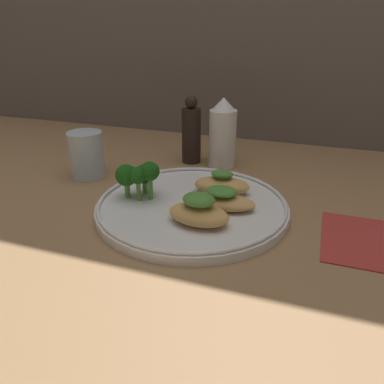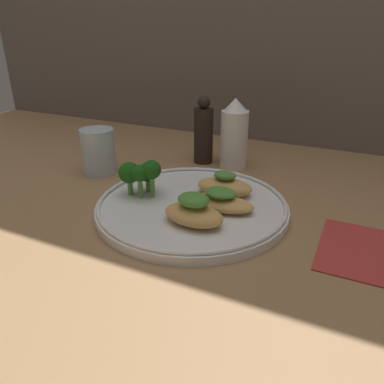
{
  "view_description": "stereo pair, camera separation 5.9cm",
  "coord_description": "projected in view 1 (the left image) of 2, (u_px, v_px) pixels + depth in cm",
  "views": [
    {
      "loc": [
        17.76,
        -51.07,
        27.89
      ],
      "look_at": [
        0.0,
        0.0,
        3.4
      ],
      "focal_mm": 35.0,
      "sensor_mm": 36.0,
      "label": 1
    },
    {
      "loc": [
        23.25,
        -48.82,
        27.89
      ],
      "look_at": [
        0.0,
        0.0,
        3.4
      ],
      "focal_mm": 35.0,
      "sensor_mm": 36.0,
      "label": 2
    }
  ],
  "objects": [
    {
      "name": "ground_plane",
      "position": [
        192.0,
        214.0,
        0.61
      ],
      "size": [
        180.0,
        180.0,
        1.0
      ],
      "primitive_type": "cube",
      "color": "#936D47"
    },
    {
      "name": "plate",
      "position": [
        192.0,
        206.0,
        0.6
      ],
      "size": [
        30.84,
        30.84,
        2.0
      ],
      "color": "white",
      "rests_on": "ground_plane"
    },
    {
      "name": "grilled_meat_front",
      "position": [
        199.0,
        212.0,
        0.53
      ],
      "size": [
        9.36,
        6.08,
        4.75
      ],
      "color": "tan",
      "rests_on": "plate"
    },
    {
      "name": "grilled_meat_middle",
      "position": [
        221.0,
        200.0,
        0.58
      ],
      "size": [
        10.91,
        5.53,
        3.51
      ],
      "color": "tan",
      "rests_on": "plate"
    },
    {
      "name": "grilled_meat_back",
      "position": [
        222.0,
        184.0,
        0.63
      ],
      "size": [
        9.84,
        6.27,
        4.13
      ],
      "color": "tan",
      "rests_on": "plate"
    },
    {
      "name": "broccoli_bunch",
      "position": [
        139.0,
        175.0,
        0.61
      ],
      "size": [
        7.29,
        5.88,
        6.48
      ],
      "color": "#569942",
      "rests_on": "plate"
    },
    {
      "name": "sauce_bottle",
      "position": [
        223.0,
        134.0,
        0.78
      ],
      "size": [
        5.64,
        5.64,
        14.42
      ],
      "color": "white",
      "rests_on": "ground_plane"
    },
    {
      "name": "pepper_grinder",
      "position": [
        191.0,
        133.0,
        0.8
      ],
      "size": [
        4.07,
        4.07,
        14.35
      ],
      "color": "black",
      "rests_on": "ground_plane"
    },
    {
      "name": "drinking_glass",
      "position": [
        87.0,
        155.0,
        0.73
      ],
      "size": [
        6.65,
        6.65,
        8.98
      ],
      "color": "silver",
      "rests_on": "ground_plane"
    },
    {
      "name": "napkin",
      "position": [
        376.0,
        242.0,
        0.52
      ],
      "size": [
        14.41,
        14.41,
        0.4
      ],
      "color": "#B2332D",
      "rests_on": "ground_plane"
    }
  ]
}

